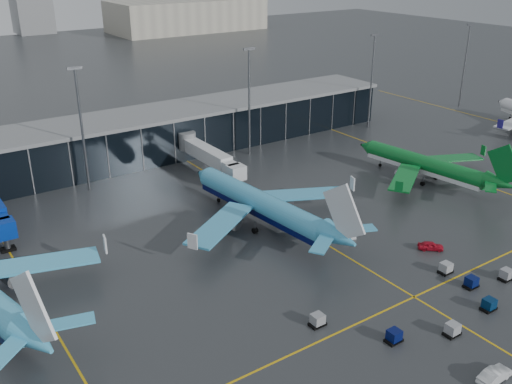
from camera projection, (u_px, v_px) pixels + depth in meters
ground at (295, 273)px, 88.16m from camera, size 600.00×600.00×0.00m
terminal_pier at (132, 138)px, 133.03m from camera, size 142.00×17.00×10.70m
flood_masts at (172, 111)px, 123.22m from camera, size 203.00×0.50×25.50m
distant_hangars at (66, 22)px, 315.40m from camera, size 260.00×71.00×22.00m
taxi_lines at (303, 230)px, 101.39m from camera, size 220.00×120.00×0.02m
airliner_klm_near at (260, 190)px, 101.02m from camera, size 42.04×46.84×13.37m
airliner_aer_lingus at (425, 154)px, 121.06m from camera, size 37.97×42.00×11.71m
baggage_carts at (453, 298)px, 80.49m from camera, size 35.15×12.93×1.70m
mobile_airstair at (346, 232)px, 98.95m from camera, size 2.91×3.64×3.45m
service_van_red at (431, 246)px, 94.59m from camera, size 4.24×3.98×1.42m
service_van_white at (495, 375)px, 65.84m from camera, size 4.90×1.79×1.61m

